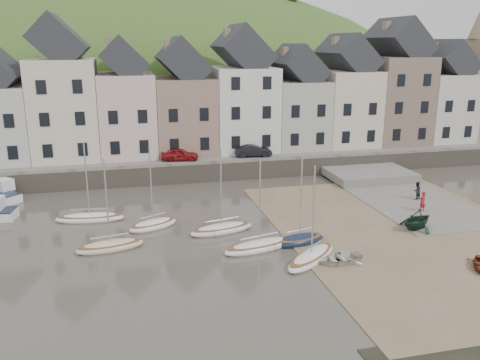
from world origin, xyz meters
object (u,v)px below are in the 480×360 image
object	(u,v)px
rowboat_white	(340,258)
person_red	(423,201)
person_dark	(417,191)
sailboat_0	(90,218)
rowboat_green	(417,219)
car_left	(180,154)
car_right	(253,151)

from	to	relation	value
rowboat_white	person_red	xyz separation A→B (m)	(10.35, 7.24, 0.57)
person_red	person_dark	xyz separation A→B (m)	(1.32, 2.87, -0.04)
person_red	sailboat_0	bearing A→B (deg)	-26.15
rowboat_green	car_left	bearing A→B (deg)	-164.42
car_right	car_left	bearing A→B (deg)	95.25
person_dark	car_right	xyz separation A→B (m)	(-11.02, 12.90, 1.35)
sailboat_0	car_right	xyz separation A→B (m)	(15.91, 11.63, 1.97)
car_left	rowboat_green	bearing A→B (deg)	-134.24
rowboat_white	person_red	size ratio (longest dim) A/B	1.77
rowboat_white	person_red	distance (m)	12.64
rowboat_white	person_dark	bearing A→B (deg)	122.46
rowboat_white	person_red	world-z (taller)	person_red
sailboat_0	rowboat_green	world-z (taller)	sailboat_0
person_dark	car_left	xyz separation A→B (m)	(-18.66, 12.90, 1.34)
rowboat_green	person_red	size ratio (longest dim) A/B	1.80
car_left	person_dark	bearing A→B (deg)	-116.51
person_dark	car_right	world-z (taller)	car_right
person_dark	car_right	size ratio (longest dim) A/B	0.40
sailboat_0	rowboat_white	distance (m)	19.03
sailboat_0	car_left	world-z (taller)	sailboat_0
person_dark	car_left	bearing A→B (deg)	-58.12
sailboat_0	person_red	distance (m)	25.95
car_left	car_right	world-z (taller)	car_right
sailboat_0	person_dark	distance (m)	26.97
rowboat_white	car_left	xyz separation A→B (m)	(-6.99, 23.00, 1.87)
rowboat_green	car_right	distance (m)	20.44
car_right	person_dark	bearing A→B (deg)	-134.25
sailboat_0	rowboat_white	world-z (taller)	sailboat_0
sailboat_0	person_red	world-z (taller)	sailboat_0
sailboat_0	car_left	size ratio (longest dim) A/B	1.71
person_dark	person_red	bearing A→B (deg)	41.85
sailboat_0	car_right	world-z (taller)	sailboat_0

